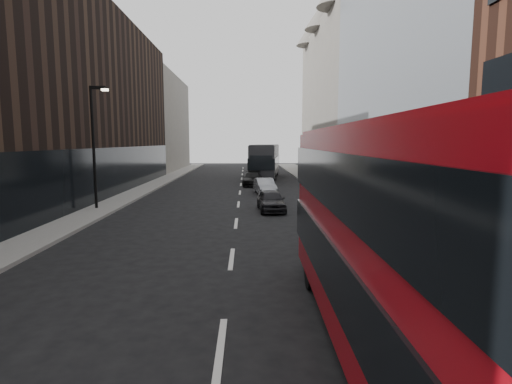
{
  "coord_description": "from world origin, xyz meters",
  "views": [
    {
      "loc": [
        0.52,
        -5.35,
        4.0
      ],
      "look_at": [
        0.81,
        6.55,
        2.5
      ],
      "focal_mm": 28.0,
      "sensor_mm": 36.0,
      "label": 1
    }
  ],
  "objects": [
    {
      "name": "building_modern_block",
      "position": [
        11.47,
        21.0,
        9.9
      ],
      "size": [
        5.03,
        22.0,
        20.0
      ],
      "color": "#9DA2A7",
      "rests_on": "ground"
    },
    {
      "name": "sidewalk_left",
      "position": [
        -8.0,
        25.0,
        0.07
      ],
      "size": [
        2.0,
        80.0,
        0.15
      ],
      "primitive_type": "cube",
      "color": "slate",
      "rests_on": "ground"
    },
    {
      "name": "building_left_far",
      "position": [
        -11.5,
        52.0,
        6.5
      ],
      "size": [
        5.0,
        20.0,
        13.0
      ],
      "primitive_type": "cube",
      "color": "slate",
      "rests_on": "ground"
    },
    {
      "name": "car_c",
      "position": [
        1.08,
        31.16,
        0.63
      ],
      "size": [
        1.91,
        4.38,
        1.25
      ],
      "primitive_type": "imported",
      "rotation": [
        0.0,
        0.0,
        -0.04
      ],
      "color": "black",
      "rests_on": "ground"
    },
    {
      "name": "building_victorian",
      "position": [
        11.38,
        44.0,
        9.66
      ],
      "size": [
        6.5,
        24.0,
        21.0
      ],
      "color": "slate",
      "rests_on": "ground"
    },
    {
      "name": "car_a",
      "position": [
        1.95,
        17.56,
        0.62
      ],
      "size": [
        1.68,
        3.71,
        1.24
      ],
      "primitive_type": "imported",
      "rotation": [
        0.0,
        0.0,
        0.06
      ],
      "color": "black",
      "rests_on": "ground"
    },
    {
      "name": "red_bus",
      "position": [
        3.27,
        1.75,
        2.38
      ],
      "size": [
        2.73,
        10.7,
        4.3
      ],
      "rotation": [
        0.0,
        0.0,
        -0.02
      ],
      "color": "#A10913",
      "rests_on": "ground"
    },
    {
      "name": "sidewalk_right",
      "position": [
        7.5,
        25.0,
        0.07
      ],
      "size": [
        3.0,
        80.0,
        0.15
      ],
      "primitive_type": "cube",
      "color": "slate",
      "rests_on": "ground"
    },
    {
      "name": "building_left_mid",
      "position": [
        -11.5,
        30.0,
        7.0
      ],
      "size": [
        5.0,
        24.0,
        14.0
      ],
      "primitive_type": "cube",
      "color": "black",
      "rests_on": "ground"
    },
    {
      "name": "car_b",
      "position": [
        1.93,
        25.04,
        0.62
      ],
      "size": [
        1.76,
        3.87,
        1.23
      ],
      "primitive_type": "imported",
      "rotation": [
        0.0,
        0.0,
        0.12
      ],
      "color": "gray",
      "rests_on": "ground"
    },
    {
      "name": "street_lamp",
      "position": [
        -8.22,
        18.0,
        4.18
      ],
      "size": [
        1.06,
        0.22,
        7.0
      ],
      "color": "black",
      "rests_on": "sidewalk_left"
    },
    {
      "name": "grey_bus",
      "position": [
        2.62,
        39.06,
        1.98
      ],
      "size": [
        4.02,
        11.66,
        3.7
      ],
      "rotation": [
        0.0,
        0.0,
        -0.12
      ],
      "color": "black",
      "rests_on": "ground"
    }
  ]
}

